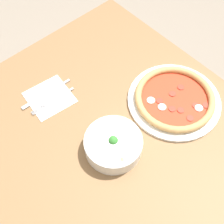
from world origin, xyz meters
TOP-DOWN VIEW (x-y plane):
  - ground_plane at (0.00, 0.00)m, footprint 8.00×8.00m
  - dining_table at (0.00, 0.00)m, footprint 1.04×0.96m
  - pizza at (-0.10, -0.25)m, footprint 0.35×0.35m
  - bowl at (-0.09, 0.05)m, footprint 0.20×0.20m
  - napkin at (0.24, 0.09)m, footprint 0.18×0.18m
  - fork at (0.21, 0.09)m, footprint 0.02×0.19m
  - knife at (0.26, 0.08)m, footprint 0.02×0.22m

SIDE VIEW (x-z plane):
  - ground_plane at x=0.00m, z-range 0.00..0.00m
  - dining_table at x=0.00m, z-range 0.26..0.98m
  - napkin at x=0.24m, z-range 0.73..0.73m
  - knife at x=0.26m, z-range 0.73..0.73m
  - fork at x=0.21m, z-range 0.73..0.73m
  - pizza at x=-0.10m, z-range 0.72..0.76m
  - bowl at x=-0.09m, z-range 0.72..0.80m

